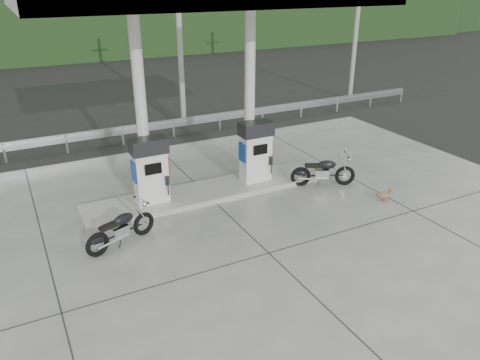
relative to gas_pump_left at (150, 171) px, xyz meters
name	(u,v)px	position (x,y,z in m)	size (l,w,h in m)	color
ground	(248,234)	(1.60, -2.50, -1.07)	(160.00, 160.00, 0.00)	black
forecourt_apron	(248,234)	(1.60, -2.50, -1.06)	(18.00, 14.00, 0.02)	slate
pump_island	(207,192)	(1.60, 0.00, -0.98)	(7.00, 1.40, 0.15)	#9E9C93
gas_pump_left	(150,171)	(0.00, 0.00, 0.00)	(0.95, 0.55, 1.80)	silver
gas_pump_right	(256,152)	(3.20, 0.00, 0.00)	(0.95, 0.55, 1.80)	silver
canopy_column_left	(141,108)	(0.00, 0.40, 1.60)	(0.30, 0.30, 5.00)	silver
canopy_column_right	(250,95)	(3.20, 0.40, 1.60)	(0.30, 0.30, 5.00)	silver
guardrail	(148,123)	(1.60, 5.50, -0.36)	(26.00, 0.16, 1.42)	gray
road	(126,118)	(1.60, 9.00, -1.07)	(60.00, 7.00, 0.01)	black
utility_pole_b	(179,26)	(3.60, 7.00, 2.93)	(0.22, 0.22, 8.00)	gray
utility_pole_c	(357,17)	(12.60, 7.00, 2.93)	(0.22, 0.22, 8.00)	gray
tree_band	(57,17)	(1.60, 27.50, 1.93)	(80.00, 6.00, 6.00)	black
forested_hills	(28,25)	(1.60, 57.50, -1.07)	(100.00, 40.00, 140.00)	black
motorcycle_left	(121,229)	(-1.26, -1.59, -0.64)	(1.74, 0.55, 0.83)	black
motorcycle_right	(323,172)	(4.96, -0.99, -0.62)	(1.81, 0.57, 0.86)	black
duck	(384,196)	(5.83, -2.66, -0.88)	(0.46, 0.13, 0.33)	brown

